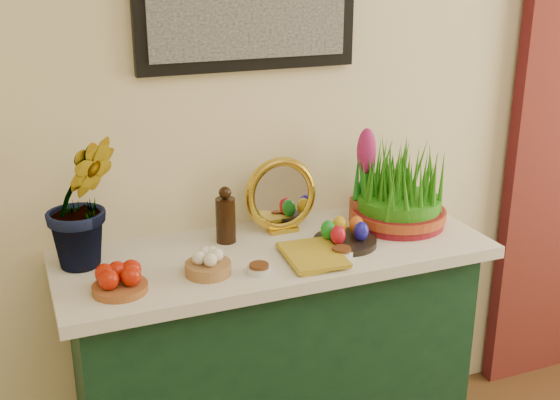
{
  "coord_description": "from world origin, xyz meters",
  "views": [
    {
      "loc": [
        -1.05,
        0.05,
        1.8
      ],
      "look_at": [
        -0.29,
        1.95,
        1.07
      ],
      "focal_mm": 45.0,
      "sensor_mm": 36.0,
      "label": 1
    }
  ],
  "objects_px": {
    "book": "(286,258)",
    "mirror": "(281,196)",
    "wheatgrass_sabzeh": "(399,192)",
    "hyacinth_green": "(80,181)",
    "sideboard": "(275,370)"
  },
  "relations": [
    {
      "from": "mirror",
      "to": "book",
      "type": "bearing_deg",
      "value": -108.38
    },
    {
      "from": "mirror",
      "to": "wheatgrass_sabzeh",
      "type": "distance_m",
      "value": 0.41
    },
    {
      "from": "sideboard",
      "to": "hyacinth_green",
      "type": "relative_size",
      "value": 2.41
    },
    {
      "from": "sideboard",
      "to": "book",
      "type": "distance_m",
      "value": 0.5
    },
    {
      "from": "hyacinth_green",
      "to": "book",
      "type": "bearing_deg",
      "value": -28.27
    },
    {
      "from": "sideboard",
      "to": "wheatgrass_sabzeh",
      "type": "bearing_deg",
      "value": 3.78
    },
    {
      "from": "sideboard",
      "to": "mirror",
      "type": "distance_m",
      "value": 0.61
    },
    {
      "from": "book",
      "to": "mirror",
      "type": "bearing_deg",
      "value": 76.23
    },
    {
      "from": "hyacinth_green",
      "to": "mirror",
      "type": "height_order",
      "value": "hyacinth_green"
    },
    {
      "from": "sideboard",
      "to": "hyacinth_green",
      "type": "distance_m",
      "value": 0.94
    },
    {
      "from": "book",
      "to": "wheatgrass_sabzeh",
      "type": "xyz_separation_m",
      "value": [
        0.49,
        0.16,
        0.1
      ]
    },
    {
      "from": "sideboard",
      "to": "book",
      "type": "height_order",
      "value": "book"
    },
    {
      "from": "hyacinth_green",
      "to": "wheatgrass_sabzeh",
      "type": "relative_size",
      "value": 1.62
    },
    {
      "from": "sideboard",
      "to": "wheatgrass_sabzeh",
      "type": "relative_size",
      "value": 3.9
    },
    {
      "from": "sideboard",
      "to": "mirror",
      "type": "height_order",
      "value": "mirror"
    }
  ]
}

